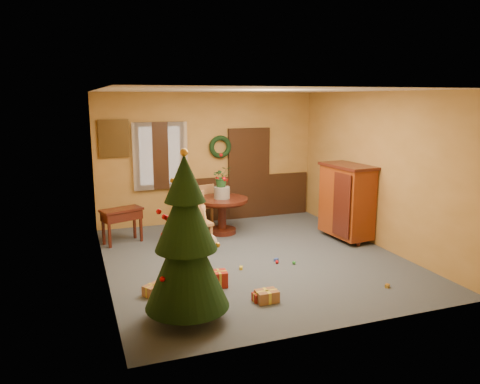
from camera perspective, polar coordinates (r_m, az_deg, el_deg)
name	(u,v)px	position (r m, az deg, el deg)	size (l,w,h in m)	color
room_envelope	(218,172)	(10.62, -2.68, 2.40)	(5.50, 5.50, 5.50)	#333E4A
dining_table	(222,209)	(9.69, -2.21, -2.06)	(1.08, 1.08, 0.74)	black
urn	(222,193)	(9.62, -2.23, -0.07)	(0.33, 0.33, 0.24)	slate
centerpiece_plant	(222,177)	(9.56, -2.25, 1.89)	(0.38, 0.33, 0.42)	#1E4C23
chair_near	(196,218)	(8.79, -5.43, -3.20)	(0.53, 0.53, 1.06)	#A16B40
chair_far	(203,204)	(10.25, -4.50, -1.43)	(0.51, 0.51, 0.94)	#A16B40
guitar	(208,231)	(8.45, -3.92, -4.80)	(0.36, 0.17, 0.84)	beige
plant_stand	(191,207)	(10.08, -6.05, -1.88)	(0.29, 0.29, 0.76)	black
stand_plant	(190,186)	(9.98, -6.11, 0.77)	(0.21, 0.17, 0.38)	#19471E
christmas_tree	(186,242)	(5.83, -6.59, -6.04)	(1.06, 1.06, 2.19)	#382111
writing_desk	(122,217)	(9.32, -14.21, -2.99)	(0.86, 0.62, 0.69)	black
sideboard	(347,200)	(9.46, 12.88, -0.91)	(0.72, 1.22, 1.51)	#561C09
gift_a	(267,296)	(6.66, 3.28, -12.55)	(0.31, 0.23, 0.16)	brown
gift_b	(219,279)	(7.13, -2.59, -10.52)	(0.25, 0.25, 0.24)	maroon
gift_c	(154,290)	(6.96, -10.50, -11.65)	(0.34, 0.31, 0.15)	brown
gift_d	(265,296)	(6.71, 3.01, -12.52)	(0.36, 0.18, 0.12)	maroon
toy_a	(276,260)	(8.20, 4.42, -8.24)	(0.08, 0.05, 0.05)	#294BB4
toy_b	(294,263)	(8.08, 6.59, -8.56)	(0.06, 0.06, 0.06)	#25872C
toy_c	(241,268)	(7.81, 0.13, -9.25)	(0.08, 0.05, 0.05)	gold
toy_d	(277,262)	(8.09, 4.54, -8.49)	(0.06, 0.06, 0.06)	red
toy_e	(387,286)	(7.45, 17.52, -10.86)	(0.08, 0.05, 0.05)	gold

